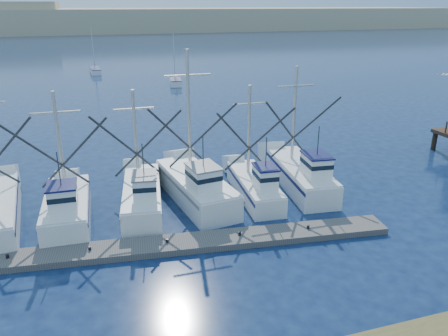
{
  "coord_description": "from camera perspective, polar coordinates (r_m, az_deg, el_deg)",
  "views": [
    {
      "loc": [
        -10.54,
        -15.18,
        12.39
      ],
      "look_at": [
        -3.35,
        8.0,
        3.2
      ],
      "focal_mm": 35.0,
      "sensor_mm": 36.0,
      "label": 1
    }
  ],
  "objects": [
    {
      "name": "flying_gull",
      "position": [
        33.01,
        26.79,
        10.83
      ],
      "size": [
        1.12,
        0.2,
        0.2
      ],
      "color": "white",
      "rests_on": "ground"
    },
    {
      "name": "dune_ridge",
      "position": [
        225.55,
        -15.32,
        18.17
      ],
      "size": [
        360.0,
        60.0,
        10.0
      ],
      "primitive_type": "cube",
      "color": "tan",
      "rests_on": "ground"
    },
    {
      "name": "sailboat_near",
      "position": [
        72.84,
        -6.37,
        11.22
      ],
      "size": [
        2.6,
        6.43,
        8.1
      ],
      "rotation": [
        0.0,
        0.0,
        -0.15
      ],
      "color": "white",
      "rests_on": "ground"
    },
    {
      "name": "ground",
      "position": [
        22.25,
        14.95,
        -13.91
      ],
      "size": [
        500.0,
        500.0,
        0.0
      ],
      "primitive_type": "plane",
      "color": "#0D1A3A",
      "rests_on": "ground"
    },
    {
      "name": "sailboat_far",
      "position": [
        87.5,
        -16.47,
        12.1
      ],
      "size": [
        1.94,
        6.16,
        8.1
      ],
      "rotation": [
        0.0,
        0.0,
        0.06
      ],
      "color": "white",
      "rests_on": "ground"
    },
    {
      "name": "floating_dock",
      "position": [
        24.02,
        -9.84,
        -10.15
      ],
      "size": [
        27.04,
        4.69,
        0.36
      ],
      "primitive_type": "cube",
      "rotation": [
        0.0,
        0.0,
        -0.11
      ],
      "color": "#5F5955",
      "rests_on": "ground"
    },
    {
      "name": "trawler_fleet",
      "position": [
        28.08,
        -11.66,
        -3.66
      ],
      "size": [
        26.7,
        8.98,
        9.71
      ],
      "color": "white",
      "rests_on": "ground"
    }
  ]
}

